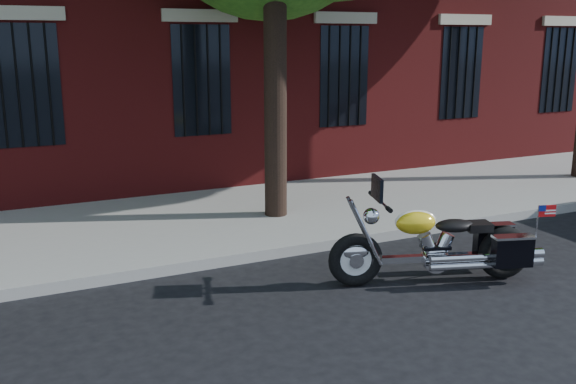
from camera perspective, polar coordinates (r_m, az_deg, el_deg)
name	(u,v)px	position (r m, az deg, el deg)	size (l,w,h in m)	color
ground	(337,289)	(7.89, 4.38, -8.57)	(120.00, 120.00, 0.00)	black
curb	(288,250)	(9.01, 0.02, -5.16)	(40.00, 0.16, 0.15)	gray
sidewalk	(240,217)	(10.66, -4.33, -2.22)	(40.00, 3.60, 0.15)	gray
motorcycle	(442,247)	(8.14, 13.56, -4.75)	(2.51, 1.31, 1.36)	black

